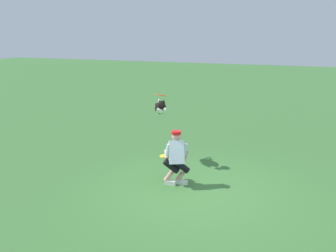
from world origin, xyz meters
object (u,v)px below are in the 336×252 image
Objects in this scene: frisbee_held at (165,156)px; person at (176,157)px; dog at (161,108)px; frisbee_flying at (161,95)px.

person is at bearing 151.27° from frisbee_held.
person is 1.33× the size of dog.
person is 0.40m from frisbee_held.
dog reaches higher than frisbee_held.
frisbee_flying is 1.68m from frisbee_held.
person is at bearing 7.51° from dog.
dog is at bearing 9.04° from person.
dog is at bearing -70.72° from frisbee_flying.
frisbee_held is at bearing -0.52° from dog.
frisbee_held is (-0.46, 0.97, -1.29)m from frisbee_flying.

